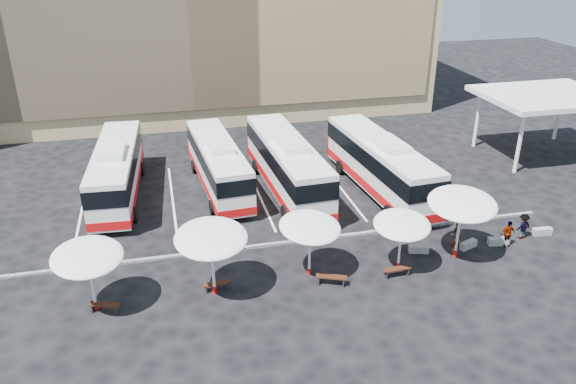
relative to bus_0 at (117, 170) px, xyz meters
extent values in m
plane|color=black|center=(9.56, -9.71, -2.02)|extent=(120.00, 120.00, 0.00)
cube|color=white|center=(33.56, 0.29, 2.98)|extent=(10.00, 8.00, 0.40)
cylinder|color=white|center=(29.56, -2.71, 0.38)|extent=(0.30, 0.30, 4.80)
cylinder|color=white|center=(29.56, 3.29, 0.38)|extent=(0.30, 0.30, 4.80)
cylinder|color=white|center=(37.56, 3.29, 0.38)|extent=(0.30, 0.30, 4.80)
cube|color=black|center=(9.56, -9.21, -1.95)|extent=(34.00, 0.25, 0.15)
cube|color=white|center=(-2.44, -1.71, -2.02)|extent=(0.15, 12.00, 0.01)
cube|color=white|center=(3.56, -1.71, -2.02)|extent=(0.15, 12.00, 0.01)
cube|color=white|center=(9.56, -1.71, -2.02)|extent=(0.15, 12.00, 0.01)
cube|color=white|center=(15.56, -1.71, -2.02)|extent=(0.15, 12.00, 0.01)
cube|color=white|center=(21.56, -1.71, -2.02)|extent=(0.15, 12.00, 0.01)
cube|color=white|center=(0.00, -0.01, -0.02)|extent=(3.35, 12.47, 3.08)
cube|color=black|center=(0.00, -0.01, 0.60)|extent=(3.42, 12.54, 1.13)
cube|color=red|center=(0.00, -0.01, -1.15)|extent=(3.42, 12.54, 0.57)
cube|color=red|center=(0.39, 6.14, -0.79)|extent=(2.64, 0.37, 1.44)
cube|color=white|center=(-0.07, -1.04, 1.73)|extent=(1.84, 3.18, 0.41)
cylinder|color=black|center=(-1.05, 3.66, -1.51)|extent=(0.42, 1.05, 1.03)
cylinder|color=black|center=(1.51, 3.49, -1.51)|extent=(0.42, 1.05, 1.03)
cylinder|color=black|center=(-1.55, -4.04, -1.51)|extent=(0.42, 1.05, 1.03)
cylinder|color=black|center=(1.02, -4.20, -1.51)|extent=(0.42, 1.05, 1.03)
cube|color=white|center=(6.97, -0.27, -0.10)|extent=(3.35, 11.99, 2.96)
cube|color=black|center=(6.97, -0.27, 0.49)|extent=(3.41, 12.05, 1.09)
cube|color=red|center=(6.97, -0.27, -1.18)|extent=(3.41, 12.05, 0.54)
cube|color=red|center=(6.53, 5.63, -0.84)|extent=(2.53, 0.39, 1.38)
cube|color=white|center=(7.05, -1.25, 1.58)|extent=(1.80, 3.07, 0.39)
cylinder|color=black|center=(5.48, 3.08, -1.53)|extent=(0.42, 1.01, 0.99)
cylinder|color=black|center=(7.94, 3.27, -1.53)|extent=(0.42, 1.01, 0.99)
cylinder|color=black|center=(6.04, -4.30, -1.53)|extent=(0.42, 1.01, 0.99)
cylinder|color=black|center=(8.50, -4.11, -1.53)|extent=(0.42, 1.01, 0.99)
cube|color=white|center=(11.63, -1.95, 0.10)|extent=(3.35, 13.18, 3.27)
cube|color=black|center=(11.63, -1.95, 0.76)|extent=(3.42, 13.25, 1.20)
cube|color=red|center=(11.63, -1.95, -1.10)|extent=(3.42, 13.25, 0.60)
cube|color=red|center=(11.31, 4.58, -0.71)|extent=(2.79, 0.35, 1.52)
cube|color=white|center=(11.68, -3.03, 1.95)|extent=(1.90, 3.35, 0.44)
cylinder|color=black|center=(10.08, 1.79, -1.48)|extent=(0.43, 1.11, 1.09)
cylinder|color=black|center=(12.80, 1.93, -1.48)|extent=(0.43, 1.11, 1.09)
cylinder|color=black|center=(10.48, -6.36, -1.48)|extent=(0.43, 1.11, 1.09)
cylinder|color=black|center=(13.20, -6.23, -1.48)|extent=(0.43, 1.11, 1.09)
cube|color=white|center=(18.01, -3.47, 0.09)|extent=(3.69, 13.16, 3.25)
cube|color=black|center=(18.01, -3.47, 0.74)|extent=(3.76, 13.23, 1.19)
cube|color=red|center=(18.01, -3.47, -1.10)|extent=(3.76, 13.23, 0.60)
cube|color=red|center=(17.52, 3.00, -0.72)|extent=(2.78, 0.43, 1.52)
cube|color=white|center=(18.09, -4.55, 1.93)|extent=(1.97, 3.37, 0.43)
cylinder|color=black|center=(16.37, 0.20, -1.48)|extent=(0.46, 1.11, 1.08)
cylinder|color=black|center=(19.07, 0.41, -1.48)|extent=(0.46, 1.11, 1.08)
cylinder|color=black|center=(16.99, -7.90, -1.48)|extent=(0.46, 1.11, 1.08)
cylinder|color=black|center=(19.69, -7.69, -1.48)|extent=(0.46, 1.11, 1.08)
cylinder|color=white|center=(-0.76, -13.24, -0.53)|extent=(0.17, 0.17, 2.98)
cylinder|color=red|center=(-0.76, -13.24, -1.82)|extent=(0.27, 0.27, 0.40)
ellipsoid|color=white|center=(-0.76, -13.24, 1.01)|extent=(4.18, 4.21, 1.02)
cylinder|color=white|center=(5.08, -13.25, -0.41)|extent=(0.16, 0.16, 3.22)
cylinder|color=red|center=(5.08, -13.25, -1.81)|extent=(0.25, 0.25, 0.43)
ellipsoid|color=white|center=(5.08, -13.25, 1.25)|extent=(3.87, 3.91, 1.10)
cylinder|color=white|center=(10.29, -12.72, -0.58)|extent=(0.17, 0.17, 2.89)
cylinder|color=red|center=(10.29, -12.72, -1.83)|extent=(0.27, 0.27, 0.39)
ellipsoid|color=white|center=(10.29, -12.72, 0.92)|extent=(4.23, 4.25, 0.99)
cylinder|color=white|center=(15.23, -13.28, -0.67)|extent=(0.15, 0.15, 2.71)
cylinder|color=red|center=(15.23, -13.28, -1.84)|extent=(0.24, 0.24, 0.36)
ellipsoid|color=white|center=(15.23, -13.28, 0.73)|extent=(3.76, 3.79, 0.93)
cylinder|color=white|center=(18.90, -12.90, -0.35)|extent=(0.19, 0.19, 3.34)
cylinder|color=red|center=(18.90, -12.90, -1.80)|extent=(0.31, 0.31, 0.45)
ellipsoid|color=white|center=(18.90, -12.90, 1.38)|extent=(4.74, 4.78, 1.15)
cube|color=black|center=(-0.31, -13.55, -1.58)|extent=(1.57, 0.90, 0.06)
cube|color=black|center=(-0.88, -13.34, -1.82)|extent=(0.19, 0.38, 0.41)
cube|color=black|center=(0.26, -13.76, -1.82)|extent=(0.19, 0.38, 0.41)
cube|color=black|center=(5.23, -12.99, -1.62)|extent=(1.41, 0.45, 0.06)
cube|color=black|center=(4.67, -13.02, -1.84)|extent=(0.08, 0.36, 0.37)
cube|color=black|center=(5.79, -12.96, -1.84)|extent=(0.08, 0.36, 0.37)
cube|color=black|center=(11.17, -13.89, -1.55)|extent=(1.67, 1.03, 0.07)
cube|color=black|center=(10.57, -13.64, -1.80)|extent=(0.22, 0.41, 0.44)
cube|color=black|center=(11.78, -14.14, -1.80)|extent=(0.22, 0.41, 0.44)
cube|color=black|center=(14.83, -13.95, -1.57)|extent=(1.59, 0.48, 0.06)
cube|color=black|center=(14.21, -13.98, -1.81)|extent=(0.08, 0.40, 0.42)
cube|color=black|center=(15.46, -13.93, -1.81)|extent=(0.08, 0.40, 0.42)
cube|color=gray|center=(17.08, -11.98, -1.81)|extent=(1.20, 0.68, 0.43)
cube|color=gray|center=(20.16, -12.19, -1.81)|extent=(1.21, 0.76, 0.43)
cube|color=gray|center=(22.07, -12.28, -1.80)|extent=(1.26, 0.63, 0.45)
cube|color=gray|center=(25.39, -11.82, -1.80)|extent=(1.20, 0.50, 0.44)
imported|color=black|center=(19.00, -12.73, -1.15)|extent=(0.75, 0.72, 1.74)
imported|color=black|center=(19.53, -11.80, -1.26)|extent=(0.79, 0.64, 1.53)
imported|color=black|center=(22.44, -12.53, -1.20)|extent=(0.97, 0.42, 1.64)
imported|color=black|center=(23.89, -11.89, -1.21)|extent=(1.15, 0.79, 1.63)
camera|label=1|loc=(3.13, -37.48, 14.94)|focal=35.00mm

